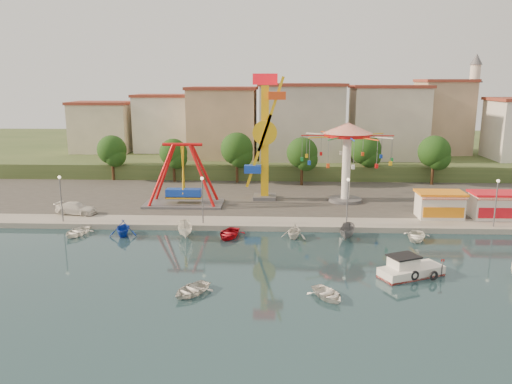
# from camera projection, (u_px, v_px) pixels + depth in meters

# --- Properties ---
(ground) EXTENTS (200.00, 200.00, 0.00)m
(ground) POSITION_uv_depth(u_px,v_px,m) (273.00, 273.00, 43.07)
(ground) COLOR #122834
(ground) RESTS_ON ground
(quay_deck) EXTENTS (200.00, 100.00, 0.60)m
(quay_deck) POSITION_uv_depth(u_px,v_px,m) (276.00, 159.00, 103.44)
(quay_deck) COLOR #9E998E
(quay_deck) RESTS_ON ground
(asphalt_pad) EXTENTS (90.00, 28.00, 0.01)m
(asphalt_pad) POSITION_uv_depth(u_px,v_px,m) (275.00, 191.00, 72.18)
(asphalt_pad) COLOR #4C4944
(asphalt_pad) RESTS_ON quay_deck
(hill_terrace) EXTENTS (200.00, 60.00, 3.00)m
(hill_terrace) POSITION_uv_depth(u_px,v_px,m) (276.00, 150.00, 108.05)
(hill_terrace) COLOR #384C26
(hill_terrace) RESTS_ON ground
(pirate_ship_ride) EXTENTS (10.00, 5.00, 8.00)m
(pirate_ship_ride) POSITION_uv_depth(u_px,v_px,m) (183.00, 176.00, 63.26)
(pirate_ship_ride) COLOR #59595E
(pirate_ship_ride) RESTS_ON quay_deck
(kamikaze_tower) EXTENTS (4.26, 3.10, 16.50)m
(kamikaze_tower) POSITION_uv_depth(u_px,v_px,m) (266.00, 140.00, 65.35)
(kamikaze_tower) COLOR #59595E
(kamikaze_tower) RESTS_ON quay_deck
(wave_swinger) EXTENTS (11.60, 11.60, 10.40)m
(wave_swinger) POSITION_uv_depth(u_px,v_px,m) (347.00, 144.00, 64.35)
(wave_swinger) COLOR #59595E
(wave_swinger) RESTS_ON quay_deck
(booth_left) EXTENTS (5.40, 3.78, 3.08)m
(booth_left) POSITION_uv_depth(u_px,v_px,m) (440.00, 204.00, 57.85)
(booth_left) COLOR white
(booth_left) RESTS_ON quay_deck
(booth_mid) EXTENTS (5.40, 3.78, 3.08)m
(booth_mid) POSITION_uv_depth(u_px,v_px,m) (494.00, 205.00, 57.59)
(booth_mid) COLOR white
(booth_mid) RESTS_ON quay_deck
(lamp_post_0) EXTENTS (0.14, 0.14, 5.00)m
(lamp_post_0) POSITION_uv_depth(u_px,v_px,m) (61.00, 200.00, 56.08)
(lamp_post_0) COLOR #59595E
(lamp_post_0) RESTS_ON quay_deck
(lamp_post_1) EXTENTS (0.14, 0.14, 5.00)m
(lamp_post_1) POSITION_uv_depth(u_px,v_px,m) (203.00, 201.00, 55.40)
(lamp_post_1) COLOR #59595E
(lamp_post_1) RESTS_ON quay_deck
(lamp_post_2) EXTENTS (0.14, 0.14, 5.00)m
(lamp_post_2) POSITION_uv_depth(u_px,v_px,m) (347.00, 203.00, 54.72)
(lamp_post_2) COLOR #59595E
(lamp_post_2) RESTS_ON quay_deck
(lamp_post_3) EXTENTS (0.14, 0.14, 5.00)m
(lamp_post_3) POSITION_uv_depth(u_px,v_px,m) (496.00, 204.00, 54.04)
(lamp_post_3) COLOR #59595E
(lamp_post_3) RESTS_ON quay_deck
(tree_0) EXTENTS (4.60, 4.60, 7.19)m
(tree_0) POSITION_uv_depth(u_px,v_px,m) (112.00, 150.00, 79.02)
(tree_0) COLOR #382314
(tree_0) RESTS_ON quay_deck
(tree_1) EXTENTS (4.35, 4.35, 6.80)m
(tree_1) POSITION_uv_depth(u_px,v_px,m) (173.00, 153.00, 77.94)
(tree_1) COLOR #382314
(tree_1) RESTS_ON quay_deck
(tree_2) EXTENTS (5.02, 5.02, 7.85)m
(tree_2) POSITION_uv_depth(u_px,v_px,m) (237.00, 149.00, 76.93)
(tree_2) COLOR #382314
(tree_2) RESTS_ON quay_deck
(tree_3) EXTENTS (4.68, 4.68, 7.32)m
(tree_3) POSITION_uv_depth(u_px,v_px,m) (302.00, 153.00, 75.18)
(tree_3) COLOR #382314
(tree_3) RESTS_ON quay_deck
(tree_4) EXTENTS (4.86, 4.86, 7.60)m
(tree_4) POSITION_uv_depth(u_px,v_px,m) (366.00, 149.00, 77.63)
(tree_4) COLOR #382314
(tree_4) RESTS_ON quay_deck
(tree_5) EXTENTS (4.83, 4.83, 7.54)m
(tree_5) POSITION_uv_depth(u_px,v_px,m) (434.00, 152.00, 75.44)
(tree_5) COLOR #382314
(tree_5) RESTS_ON quay_deck
(building_0) EXTENTS (9.26, 9.53, 11.87)m
(building_0) POSITION_uv_depth(u_px,v_px,m) (86.00, 123.00, 87.43)
(building_0) COLOR beige
(building_0) RESTS_ON hill_terrace
(building_1) EXTENTS (12.33, 9.01, 8.63)m
(building_1) POSITION_uv_depth(u_px,v_px,m) (161.00, 130.00, 92.46)
(building_1) COLOR silver
(building_1) RESTS_ON hill_terrace
(building_2) EXTENTS (11.95, 9.28, 11.23)m
(building_2) POSITION_uv_depth(u_px,v_px,m) (232.00, 123.00, 92.18)
(building_2) COLOR tan
(building_2) RESTS_ON hill_terrace
(building_3) EXTENTS (12.59, 10.50, 9.20)m
(building_3) POSITION_uv_depth(u_px,v_px,m) (308.00, 130.00, 88.74)
(building_3) COLOR beige
(building_3) RESTS_ON hill_terrace
(building_4) EXTENTS (10.75, 9.23, 9.24)m
(building_4) POSITION_uv_depth(u_px,v_px,m) (380.00, 128.00, 91.48)
(building_4) COLOR beige
(building_4) RESTS_ON hill_terrace
(building_5) EXTENTS (12.77, 10.96, 11.21)m
(building_5) POSITION_uv_depth(u_px,v_px,m) (458.00, 124.00, 88.88)
(building_5) COLOR tan
(building_5) RESTS_ON hill_terrace
(minaret) EXTENTS (2.80, 2.80, 18.00)m
(minaret) POSITION_uv_depth(u_px,v_px,m) (473.00, 101.00, 91.44)
(minaret) COLOR silver
(minaret) RESTS_ON hill_terrace
(cabin_motorboat) EXTENTS (5.93, 4.30, 1.96)m
(cabin_motorboat) POSITION_uv_depth(u_px,v_px,m) (410.00, 270.00, 42.22)
(cabin_motorboat) COLOR white
(cabin_motorboat) RESTS_ON ground
(rowboat_a) EXTENTS (3.67, 4.04, 0.69)m
(rowboat_a) POSITION_uv_depth(u_px,v_px,m) (328.00, 294.00, 37.98)
(rowboat_a) COLOR white
(rowboat_a) RESTS_ON ground
(rowboat_b) EXTENTS (4.05, 4.37, 0.74)m
(rowboat_b) POSITION_uv_depth(u_px,v_px,m) (191.00, 290.00, 38.69)
(rowboat_b) COLOR silver
(rowboat_b) RESTS_ON ground
(van) EXTENTS (5.15, 2.73, 1.42)m
(van) POSITION_uv_depth(u_px,v_px,m) (76.00, 208.00, 59.53)
(van) COLOR silver
(van) RESTS_ON quay_deck
(moored_boat_0) EXTENTS (3.38, 4.17, 0.76)m
(moored_boat_0) POSITION_uv_depth(u_px,v_px,m) (76.00, 232.00, 53.44)
(moored_boat_0) COLOR white
(moored_boat_0) RESTS_ON ground
(moored_boat_1) EXTENTS (3.39, 3.76, 1.75)m
(moored_boat_1) POSITION_uv_depth(u_px,v_px,m) (123.00, 228.00, 53.11)
(moored_boat_1) COLOR #143AB6
(moored_boat_1) RESTS_ON ground
(moored_boat_2) EXTENTS (2.38, 4.26, 1.55)m
(moored_boat_2) POSITION_uv_depth(u_px,v_px,m) (185.00, 230.00, 52.85)
(moored_boat_2) COLOR silver
(moored_boat_2) RESTS_ON ground
(moored_boat_3) EXTENTS (3.68, 4.52, 0.82)m
(moored_boat_3) POSITION_uv_depth(u_px,v_px,m) (229.00, 233.00, 52.73)
(moored_boat_3) COLOR #AA0D1A
(moored_boat_3) RESTS_ON ground
(moored_boat_4) EXTENTS (3.33, 3.61, 1.59)m
(moored_boat_4) POSITION_uv_depth(u_px,v_px,m) (294.00, 231.00, 52.36)
(moored_boat_4) COLOR silver
(moored_boat_4) RESTS_ON ground
(moored_boat_5) EXTENTS (2.40, 4.10, 1.49)m
(moored_boat_5) POSITION_uv_depth(u_px,v_px,m) (347.00, 232.00, 52.13)
(moored_boat_5) COLOR slate
(moored_boat_5) RESTS_ON ground
(moored_boat_6) EXTENTS (3.73, 4.43, 0.78)m
(moored_boat_6) POSITION_uv_depth(u_px,v_px,m) (416.00, 236.00, 51.91)
(moored_boat_6) COLOR white
(moored_boat_6) RESTS_ON ground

